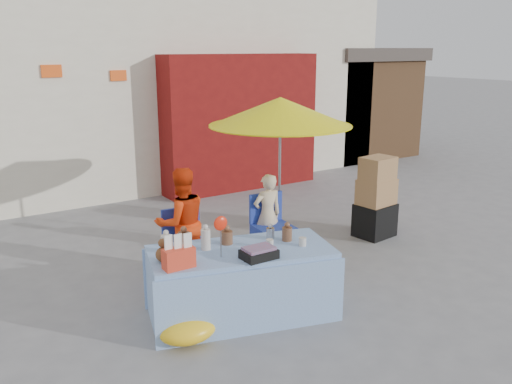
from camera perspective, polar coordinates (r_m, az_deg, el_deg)
ground at (r=6.42m, az=1.45°, el=-10.09°), size 80.00×80.00×0.00m
backdrop at (r=12.88m, az=-16.48°, el=16.11°), size 14.00×8.00×7.80m
market_table at (r=5.68m, az=-1.63°, el=-9.40°), size 2.07×1.37×1.15m
chair_left at (r=6.61m, az=-7.19°, el=-7.02°), size 0.52×0.51×0.85m
chair_right at (r=7.20m, az=1.80°, el=-5.03°), size 0.52×0.51×0.85m
vendor_orange at (r=6.58m, az=-7.84°, el=-3.23°), size 0.70×0.57×1.36m
vendor_beige at (r=7.21m, az=1.20°, el=-2.45°), size 0.43×0.30×1.12m
umbrella at (r=7.22m, az=2.57°, el=8.39°), size 1.90×1.90×2.09m
box_stack at (r=8.12m, az=12.51°, el=-0.84°), size 0.59×0.51×1.20m
tarp_bundle at (r=5.36m, az=-7.23°, el=-14.02°), size 0.67×0.57×0.26m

